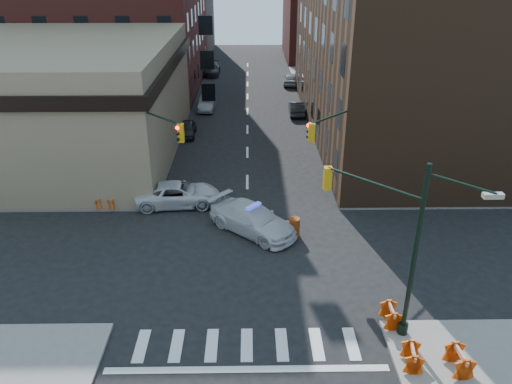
{
  "coord_description": "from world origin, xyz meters",
  "views": [
    {
      "loc": [
        0.16,
        -23.18,
        15.16
      ],
      "look_at": [
        0.55,
        3.73,
        2.2
      ],
      "focal_mm": 35.0,
      "sensor_mm": 36.0,
      "label": 1
    }
  ],
  "objects_px": {
    "police_car": "(253,219)",
    "pedestrian_b": "(123,192)",
    "pedestrian_a": "(147,193)",
    "parked_car_wfar": "(207,103)",
    "parked_car_wnear": "(187,129)",
    "parked_car_enear": "(296,108)",
    "pickup": "(178,194)",
    "barrel_bank": "(166,193)",
    "barricade_se_a": "(391,315)",
    "barrel_road": "(294,227)",
    "barricade_nw_a": "(108,202)"
  },
  "relations": [
    {
      "from": "police_car",
      "to": "barricade_se_a",
      "type": "height_order",
      "value": "police_car"
    },
    {
      "from": "parked_car_wnear",
      "to": "barrel_bank",
      "type": "distance_m",
      "value": 12.98
    },
    {
      "from": "parked_car_enear",
      "to": "barrel_bank",
      "type": "xyz_separation_m",
      "value": [
        -10.56,
        -19.52,
        -0.22
      ]
    },
    {
      "from": "pedestrian_a",
      "to": "pedestrian_b",
      "type": "distance_m",
      "value": 1.62
    },
    {
      "from": "parked_car_wfar",
      "to": "pedestrian_b",
      "type": "relative_size",
      "value": 2.4
    },
    {
      "from": "parked_car_enear",
      "to": "barrel_road",
      "type": "xyz_separation_m",
      "value": [
        -2.27,
        -24.49,
        -0.12
      ]
    },
    {
      "from": "parked_car_wnear",
      "to": "pedestrian_a",
      "type": "distance_m",
      "value": 14.3
    },
    {
      "from": "parked_car_wfar",
      "to": "barrel_road",
      "type": "xyz_separation_m",
      "value": [
        7.06,
        -26.39,
        -0.15
      ]
    },
    {
      "from": "parked_car_enear",
      "to": "pedestrian_a",
      "type": "distance_m",
      "value": 23.8
    },
    {
      "from": "police_car",
      "to": "barrel_bank",
      "type": "distance_m",
      "value": 7.34
    },
    {
      "from": "pickup",
      "to": "barrel_road",
      "type": "distance_m",
      "value": 8.45
    },
    {
      "from": "pedestrian_a",
      "to": "parked_car_wnear",
      "type": "bearing_deg",
      "value": 88.69
    },
    {
      "from": "pickup",
      "to": "pedestrian_a",
      "type": "bearing_deg",
      "value": 98.2
    },
    {
      "from": "barrel_bank",
      "to": "barricade_nw_a",
      "type": "bearing_deg",
      "value": -155.85
    },
    {
      "from": "police_car",
      "to": "pedestrian_b",
      "type": "relative_size",
      "value": 3.15
    },
    {
      "from": "police_car",
      "to": "parked_car_wfar",
      "type": "height_order",
      "value": "police_car"
    },
    {
      "from": "police_car",
      "to": "barrel_road",
      "type": "bearing_deg",
      "value": -60.5
    },
    {
      "from": "pickup",
      "to": "barrel_road",
      "type": "bearing_deg",
      "value": -124.64
    },
    {
      "from": "parked_car_enear",
      "to": "pedestrian_a",
      "type": "relative_size",
      "value": 2.22
    },
    {
      "from": "barrel_road",
      "to": "barricade_se_a",
      "type": "bearing_deg",
      "value": -65.7
    },
    {
      "from": "parked_car_enear",
      "to": "barrel_road",
      "type": "relative_size",
      "value": 3.68
    },
    {
      "from": "pedestrian_a",
      "to": "parked_car_wfar",
      "type": "bearing_deg",
      "value": 87.09
    },
    {
      "from": "parked_car_wfar",
      "to": "pickup",
      "type": "bearing_deg",
      "value": -88.84
    },
    {
      "from": "barricade_nw_a",
      "to": "parked_car_wnear",
      "type": "bearing_deg",
      "value": 80.65
    },
    {
      "from": "parked_car_wnear",
      "to": "parked_car_enear",
      "type": "bearing_deg",
      "value": 31.23
    },
    {
      "from": "barrel_bank",
      "to": "barricade_se_a",
      "type": "xyz_separation_m",
      "value": [
        11.9,
        -12.97,
        0.13
      ]
    },
    {
      "from": "barrel_road",
      "to": "barricade_nw_a",
      "type": "bearing_deg",
      "value": 163.94
    },
    {
      "from": "pedestrian_b",
      "to": "barrel_bank",
      "type": "height_order",
      "value": "pedestrian_b"
    },
    {
      "from": "police_car",
      "to": "pickup",
      "type": "bearing_deg",
      "value": 95.21
    },
    {
      "from": "pedestrian_a",
      "to": "barrel_road",
      "type": "height_order",
      "value": "pedestrian_a"
    },
    {
      "from": "barricade_se_a",
      "to": "police_car",
      "type": "bearing_deg",
      "value": 34.61
    },
    {
      "from": "pedestrian_a",
      "to": "barricade_nw_a",
      "type": "distance_m",
      "value": 2.59
    },
    {
      "from": "police_car",
      "to": "pickup",
      "type": "distance_m",
      "value": 6.09
    },
    {
      "from": "parked_car_wnear",
      "to": "barricade_se_a",
      "type": "relative_size",
      "value": 3.15
    },
    {
      "from": "barrel_road",
      "to": "barrel_bank",
      "type": "relative_size",
      "value": 1.21
    },
    {
      "from": "parked_car_wfar",
      "to": "barrel_road",
      "type": "distance_m",
      "value": 27.32
    },
    {
      "from": "parked_car_enear",
      "to": "pickup",
      "type": "bearing_deg",
      "value": 65.68
    },
    {
      "from": "police_car",
      "to": "barricade_se_a",
      "type": "bearing_deg",
      "value": -102.85
    },
    {
      "from": "barrel_bank",
      "to": "barricade_se_a",
      "type": "height_order",
      "value": "barricade_se_a"
    },
    {
      "from": "pickup",
      "to": "barrel_bank",
      "type": "distance_m",
      "value": 1.28
    },
    {
      "from": "barrel_road",
      "to": "barrel_bank",
      "type": "distance_m",
      "value": 9.66
    },
    {
      "from": "police_car",
      "to": "parked_car_wnear",
      "type": "relative_size",
      "value": 1.53
    },
    {
      "from": "pickup",
      "to": "parked_car_wnear",
      "type": "height_order",
      "value": "pickup"
    },
    {
      "from": "pedestrian_a",
      "to": "pedestrian_b",
      "type": "height_order",
      "value": "pedestrian_a"
    },
    {
      "from": "parked_car_wnear",
      "to": "barrel_road",
      "type": "xyz_separation_m",
      "value": [
        8.29,
        -17.95,
        -0.07
      ]
    },
    {
      "from": "police_car",
      "to": "parked_car_wfar",
      "type": "distance_m",
      "value": 26.27
    },
    {
      "from": "parked_car_wnear",
      "to": "pedestrian_a",
      "type": "xyz_separation_m",
      "value": [
        -1.0,
        -14.26,
        0.45
      ]
    },
    {
      "from": "police_car",
      "to": "pedestrian_b",
      "type": "bearing_deg",
      "value": 109.59
    },
    {
      "from": "police_car",
      "to": "parked_car_wnear",
      "type": "height_order",
      "value": "police_car"
    },
    {
      "from": "pickup",
      "to": "pedestrian_a",
      "type": "relative_size",
      "value": 2.93
    }
  ]
}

